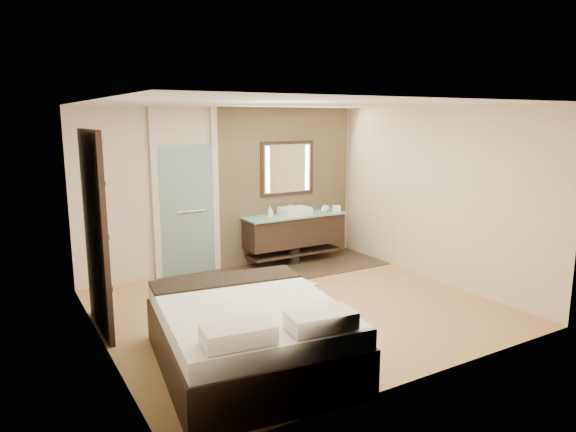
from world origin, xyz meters
TOP-DOWN VIEW (x-y plane):
  - floor at (0.00, 0.00)m, footprint 5.00×5.00m
  - tile_strip at (0.60, 1.60)m, footprint 3.80×1.30m
  - stone_wall at (1.10, 2.21)m, footprint 2.60×0.08m
  - vanity at (1.10, 1.92)m, footprint 1.85×0.55m
  - mirror_unit at (1.10, 2.16)m, footprint 1.06×0.04m
  - frosted_door at (-0.75, 2.20)m, footprint 1.10×0.12m
  - shoji_partition at (-2.43, 0.60)m, footprint 0.06×1.20m
  - bed at (-1.30, -1.16)m, footprint 2.02×2.39m
  - bath_mat at (0.36, 0.80)m, footprint 0.81×0.64m
  - waste_bin at (1.04, 1.85)m, footprint 0.28×0.28m
  - tissue_box at (1.92, 1.80)m, footprint 0.15×0.15m
  - soap_bottle_a at (0.57, 1.83)m, footprint 0.09×0.09m
  - soap_bottle_b at (0.63, 1.93)m, footprint 0.08×0.08m
  - soap_bottle_c at (1.64, 1.78)m, footprint 0.13×0.13m
  - cup at (1.76, 1.92)m, footprint 0.15×0.15m

SIDE VIEW (x-z plane):
  - floor at x=0.00m, z-range 0.00..0.00m
  - tile_strip at x=0.60m, z-range 0.00..0.01m
  - bath_mat at x=0.36m, z-range 0.01..0.03m
  - waste_bin at x=1.04m, z-range 0.00..0.28m
  - bed at x=-1.30m, z-range -0.07..0.77m
  - vanity at x=1.10m, z-range 0.14..1.02m
  - cup at x=1.76m, z-range 0.86..0.96m
  - tissue_box at x=1.92m, z-range 0.86..0.97m
  - soap_bottle_c at x=1.64m, z-range 0.86..1.01m
  - soap_bottle_b at x=0.63m, z-range 0.86..1.03m
  - soap_bottle_a at x=0.57m, z-range 0.86..1.07m
  - frosted_door at x=-0.75m, z-range -0.21..2.49m
  - shoji_partition at x=-2.43m, z-range 0.01..2.41m
  - stone_wall at x=1.10m, z-range 0.00..2.70m
  - mirror_unit at x=1.10m, z-range 1.17..2.13m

